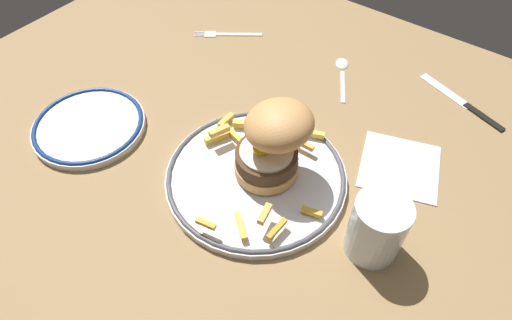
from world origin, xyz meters
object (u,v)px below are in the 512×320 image
object	(u,v)px
knife	(467,105)
spoon	(343,67)
napkin	(400,166)
side_plate	(89,126)
fork	(226,34)
water_glass	(376,230)
burger	(273,141)
dinner_plate	(256,176)

from	to	relation	value
knife	spoon	distance (cm)	23.55
spoon	napkin	xyz separation A→B (cm)	(19.56, -16.27, -0.16)
side_plate	fork	size ratio (longest dim) A/B	1.50
side_plate	water_glass	bearing A→B (deg)	9.65
side_plate	burger	bearing A→B (deg)	18.95
side_plate	knife	xyz separation A→B (cm)	(49.45, 44.11, -0.58)
spoon	napkin	bearing A→B (deg)	-39.74
napkin	knife	bearing A→B (deg)	79.72
side_plate	knife	world-z (taller)	side_plate
dinner_plate	side_plate	distance (cm)	30.26
water_glass	side_plate	bearing A→B (deg)	-170.35
dinner_plate	fork	bearing A→B (deg)	136.10
burger	water_glass	bearing A→B (deg)	-6.99
napkin	fork	bearing A→B (deg)	165.55
dinner_plate	spoon	world-z (taller)	dinner_plate
water_glass	side_plate	xyz separation A→B (cm)	(-48.58, -8.26, -3.45)
burger	napkin	distance (cm)	21.71
spoon	burger	bearing A→B (deg)	-81.78
side_plate	spoon	distance (cm)	47.99
fork	knife	distance (cm)	49.41
dinner_plate	side_plate	bearing A→B (deg)	-164.15
dinner_plate	side_plate	xyz separation A→B (cm)	(-29.11, -8.26, -0.00)
burger	side_plate	xyz separation A→B (cm)	(-30.52, -10.48, -6.94)
side_plate	spoon	size ratio (longest dim) A/B	1.52
dinner_plate	fork	xyz separation A→B (cm)	(-28.31, 27.25, -0.66)
burger	water_glass	distance (cm)	18.53
burger	napkin	size ratio (longest dim) A/B	1.08
burger	water_glass	xyz separation A→B (cm)	(18.07, -2.21, -3.48)
burger	fork	distance (cm)	39.59
dinner_plate	water_glass	bearing A→B (deg)	0.00
dinner_plate	spoon	xyz separation A→B (cm)	(-2.88, 31.92, -0.48)
water_glass	spoon	distance (cm)	39.17
water_glass	side_plate	world-z (taller)	water_glass
dinner_plate	napkin	bearing A→B (deg)	43.18
burger	knife	xyz separation A→B (cm)	(18.94, 33.63, -7.51)
fork	napkin	world-z (taller)	same
knife	spoon	bearing A→B (deg)	-170.41
burger	water_glass	size ratio (longest dim) A/B	1.37
fork	burger	bearing A→B (deg)	-40.10
water_glass	spoon	world-z (taller)	water_glass
fork	knife	bearing A→B (deg)	10.02
knife	spoon	world-z (taller)	spoon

